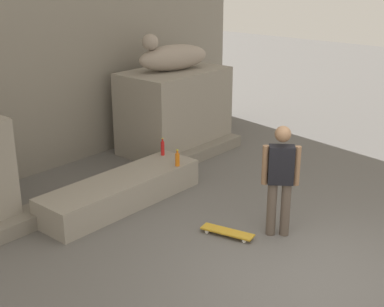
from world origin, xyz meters
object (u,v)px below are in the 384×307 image
Objects in this scene: skater at (280,176)px; bottle_red at (163,148)px; statue_reclining_right at (172,56)px; skateboard at (227,232)px; bottle_orange at (177,159)px.

bottle_red is (0.47, 2.77, -0.32)m from skater.
statue_reclining_right reaches higher than skater.
bottle_red reaches higher than skateboard.
bottle_orange is at bearing -36.55° from skateboard.
skater is 2.24m from bottle_orange.
statue_reclining_right is 5.69× the size of bottle_orange.
bottle_orange reaches higher than skateboard.
statue_reclining_right is at bearing 44.55° from bottle_orange.
skateboard is at bearing -113.88° from bottle_red.
skater is 5.12× the size of bottle_red.
skater is 2.03× the size of skateboard.
bottle_red reaches higher than bottle_orange.
skater is 1.13m from skateboard.
bottle_red is (0.99, 2.25, 0.54)m from skateboard.
skater is 2.83m from bottle_red.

